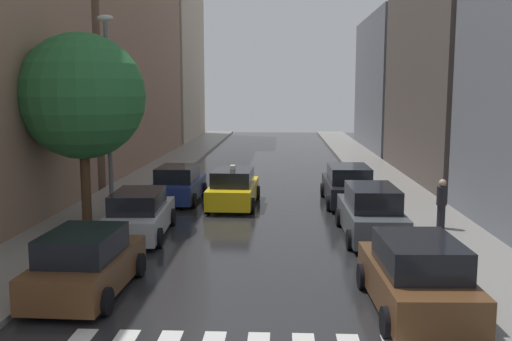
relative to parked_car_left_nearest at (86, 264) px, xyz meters
name	(u,v)px	position (x,y,z in m)	size (l,w,h in m)	color
ground_plane	(266,180)	(3.89, 18.26, -0.78)	(28.00, 72.00, 0.04)	#242426
sidewalk_left	(152,177)	(-2.61, 18.26, -0.69)	(3.00, 72.00, 0.15)	gray
sidewalk_right	(382,179)	(10.39, 18.26, -0.69)	(3.00, 72.00, 0.15)	gray
building_left_mid	(107,34)	(-7.11, 25.40, 7.98)	(6.00, 21.61, 17.48)	#8C6B56
building_left_far	(165,32)	(-7.11, 44.42, 9.99)	(6.00, 14.17, 21.50)	#B2A38C
building_right_mid	(464,77)	(14.89, 19.23, 4.97)	(6.00, 14.89, 11.46)	#564C47
building_right_far	(403,83)	(14.89, 35.36, 4.79)	(6.00, 15.54, 11.10)	slate
parked_car_left_nearest	(86,264)	(0.00, 0.00, 0.00)	(2.15, 4.09, 1.63)	brown
parked_car_left_second	(139,215)	(-0.09, 5.56, -0.01)	(2.16, 4.56, 1.60)	#B2B7BF
parked_car_left_third	(178,185)	(0.12, 11.69, 0.00)	(2.13, 4.26, 1.63)	navy
parked_car_right_nearest	(417,277)	(7.83, -0.75, 0.04)	(2.22, 4.38, 1.73)	brown
parked_car_right_second	(371,213)	(7.81, 5.76, 0.08)	(2.02, 4.78, 1.80)	#474C51
parked_car_right_third	(348,186)	(7.70, 11.55, 0.04)	(2.18, 4.77, 1.71)	black
taxi_midroad	(233,189)	(2.68, 10.82, 0.00)	(2.18, 4.50, 1.81)	yellow
pedestrian_foreground	(442,202)	(10.41, 6.62, 0.31)	(0.36, 0.36, 1.75)	black
street_tree_left	(82,96)	(-2.49, 7.17, 4.00)	(4.58, 4.58, 6.91)	#513823
lamp_post_left	(108,104)	(-1.66, 7.59, 3.70)	(0.60, 0.28, 7.55)	#595B60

